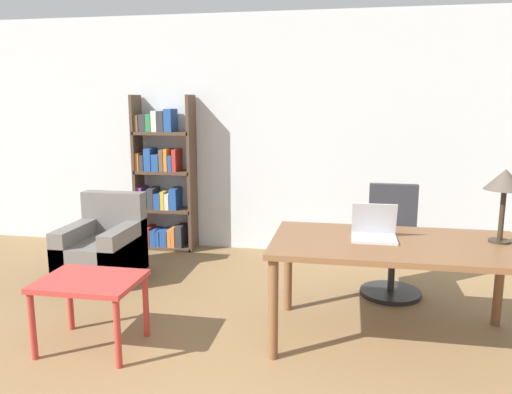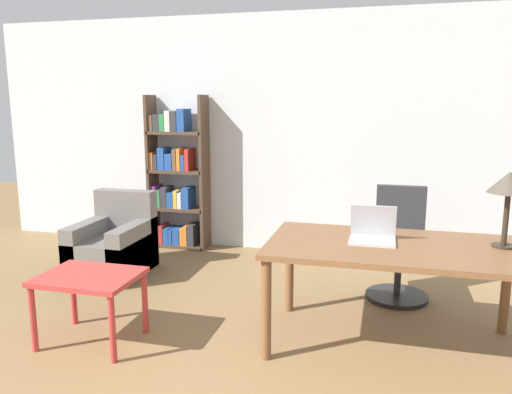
# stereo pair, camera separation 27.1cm
# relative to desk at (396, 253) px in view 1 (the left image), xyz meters

# --- Properties ---
(wall_back) EXTENTS (8.00, 0.06, 2.70)m
(wall_back) POSITION_rel_desk_xyz_m (-0.87, 2.15, 0.69)
(wall_back) COLOR silver
(wall_back) RESTS_ON ground_plane
(desk) EXTENTS (1.76, 0.95, 0.75)m
(desk) POSITION_rel_desk_xyz_m (0.00, 0.00, 0.00)
(desk) COLOR brown
(desk) RESTS_ON ground_plane
(laptop) EXTENTS (0.32, 0.26, 0.26)m
(laptop) POSITION_rel_desk_xyz_m (-0.16, 0.06, 0.14)
(laptop) COLOR #B2B2B7
(laptop) RESTS_ON desk
(table_lamp) EXTENTS (0.28, 0.28, 0.52)m
(table_lamp) POSITION_rel_desk_xyz_m (0.71, 0.13, 0.51)
(table_lamp) COLOR #2D2319
(table_lamp) RESTS_ON desk
(office_chair) EXTENTS (0.54, 0.54, 0.99)m
(office_chair) POSITION_rel_desk_xyz_m (0.06, 0.97, -0.24)
(office_chair) COLOR black
(office_chair) RESTS_ON ground_plane
(side_table_blue) EXTENTS (0.68, 0.53, 0.51)m
(side_table_blue) POSITION_rel_desk_xyz_m (-2.11, -0.49, -0.23)
(side_table_blue) COLOR #B2332D
(side_table_blue) RESTS_ON ground_plane
(armchair) EXTENTS (0.65, 0.79, 0.81)m
(armchair) POSITION_rel_desk_xyz_m (-2.74, 0.90, -0.40)
(armchair) COLOR #66605B
(armchair) RESTS_ON ground_plane
(bookshelf) EXTENTS (0.70, 0.28, 1.80)m
(bookshelf) POSITION_rel_desk_xyz_m (-2.50, 1.96, 0.14)
(bookshelf) COLOR #4C3828
(bookshelf) RESTS_ON ground_plane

